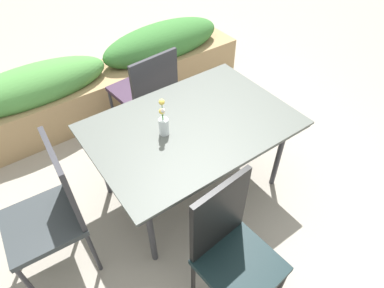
{
  "coord_description": "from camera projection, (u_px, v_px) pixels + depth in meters",
  "views": [
    {
      "loc": [
        -0.96,
        -1.37,
        2.2
      ],
      "look_at": [
        0.05,
        0.04,
        0.51
      ],
      "focal_mm": 30.35,
      "sensor_mm": 36.0,
      "label": 1
    }
  ],
  "objects": [
    {
      "name": "chair_end_left",
      "position": [
        52.0,
        209.0,
        1.94
      ],
      "size": [
        0.47,
        0.47,
        1.01
      ],
      "rotation": [
        0.0,
        0.0,
        1.51
      ],
      "color": "#2D3336",
      "rests_on": "ground"
    },
    {
      "name": "chair_far_side",
      "position": [
        147.0,
        89.0,
        2.93
      ],
      "size": [
        0.54,
        0.54,
        0.89
      ],
      "rotation": [
        0.0,
        0.0,
        0.1
      ],
      "color": "#372439",
      "rests_on": "ground"
    },
    {
      "name": "dining_table",
      "position": [
        192.0,
        129.0,
        2.32
      ],
      "size": [
        1.43,
        0.99,
        0.71
      ],
      "color": "#4C514C",
      "rests_on": "ground"
    },
    {
      "name": "flower_vase",
      "position": [
        163.0,
        122.0,
        2.14
      ],
      "size": [
        0.07,
        0.07,
        0.28
      ],
      "color": "silver",
      "rests_on": "dining_table"
    },
    {
      "name": "ground_plane",
      "position": [
        190.0,
        193.0,
        2.73
      ],
      "size": [
        12.0,
        12.0,
        0.0
      ],
      "primitive_type": "plane",
      "color": "gray"
    },
    {
      "name": "chair_near_left",
      "position": [
        231.0,
        247.0,
        1.78
      ],
      "size": [
        0.44,
        0.44,
        0.99
      ],
      "rotation": [
        0.0,
        0.0,
        3.22
      ],
      "color": "black",
      "rests_on": "ground"
    },
    {
      "name": "planter_box",
      "position": [
        108.0,
        78.0,
        3.36
      ],
      "size": [
        3.09,
        0.52,
        0.75
      ],
      "color": "#9E7F56",
      "rests_on": "ground"
    }
  ]
}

